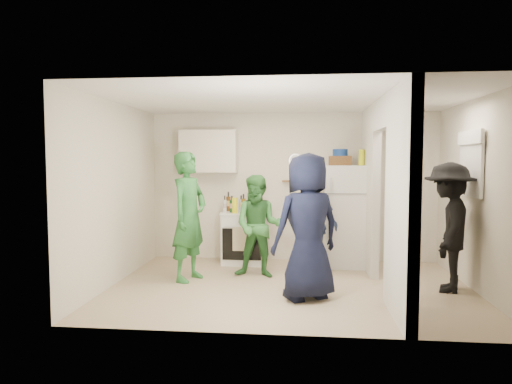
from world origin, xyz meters
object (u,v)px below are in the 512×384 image
at_px(stove, 244,237).
at_px(blue_bowl, 340,153).
at_px(fridge, 346,216).
at_px(wicker_basket, 340,161).
at_px(person_green_center, 259,226).
at_px(person_nook, 449,227).
at_px(person_navy, 307,226).
at_px(yellow_cup_stack_top, 362,158).
at_px(person_green_left, 189,216).
at_px(person_denim, 312,224).

bearing_deg(stove, blue_bowl, 0.74).
bearing_deg(blue_bowl, fridge, -26.57).
relative_size(wicker_basket, person_green_center, 0.23).
height_order(person_green_center, person_nook, person_nook).
height_order(fridge, person_navy, person_navy).
height_order(yellow_cup_stack_top, person_nook, yellow_cup_stack_top).
height_order(stove, blue_bowl, blue_bowl).
bearing_deg(person_navy, wicker_basket, -134.97).
relative_size(person_green_left, person_green_center, 1.22).
bearing_deg(person_green_center, person_denim, 25.15).
relative_size(person_green_center, person_navy, 0.83).
bearing_deg(stove, person_green_left, -119.43).
distance_m(fridge, person_green_left, 2.55).
xyz_separation_m(stove, person_navy, (1.01, -1.87, 0.47)).
relative_size(wicker_basket, blue_bowl, 1.46).
bearing_deg(blue_bowl, yellow_cup_stack_top, -25.11).
xyz_separation_m(yellow_cup_stack_top, person_nook, (0.97, -1.21, -0.90)).
distance_m(blue_bowl, person_green_left, 2.64).
bearing_deg(person_nook, wicker_basket, -117.08).
bearing_deg(fridge, yellow_cup_stack_top, -24.44).
relative_size(wicker_basket, person_denim, 0.23).
xyz_separation_m(stove, yellow_cup_stack_top, (1.87, -0.13, 1.32)).
relative_size(stove, person_green_center, 0.57).
height_order(fridge, person_green_center, fridge).
bearing_deg(wicker_basket, person_green_center, -144.24).
distance_m(stove, yellow_cup_stack_top, 2.29).
bearing_deg(person_green_center, fridge, 37.44).
height_order(yellow_cup_stack_top, person_green_center, yellow_cup_stack_top).
bearing_deg(person_green_center, person_navy, -50.11).
xyz_separation_m(fridge, person_navy, (-0.64, -1.84, 0.09)).
bearing_deg(yellow_cup_stack_top, person_green_left, -158.20).
bearing_deg(yellow_cup_stack_top, person_nook, -51.39).
bearing_deg(blue_bowl, person_nook, -46.59).
distance_m(person_green_left, person_navy, 1.81).
height_order(wicker_basket, person_nook, wicker_basket).
distance_m(wicker_basket, person_green_center, 1.79).
bearing_deg(person_green_left, yellow_cup_stack_top, -46.87).
bearing_deg(yellow_cup_stack_top, blue_bowl, 154.89).
xyz_separation_m(blue_bowl, person_green_center, (-1.23, -0.89, -1.08)).
bearing_deg(fridge, person_green_left, -154.27).
distance_m(blue_bowl, person_denim, 1.31).
distance_m(stove, person_green_left, 1.39).
distance_m(wicker_basket, blue_bowl, 0.13).
relative_size(fridge, person_green_center, 1.09).
distance_m(yellow_cup_stack_top, person_navy, 2.12).
distance_m(blue_bowl, yellow_cup_stack_top, 0.36).
bearing_deg(wicker_basket, person_denim, -126.56).
height_order(stove, person_green_left, person_green_left).
relative_size(blue_bowl, person_denim, 0.16).
relative_size(yellow_cup_stack_top, person_navy, 0.14).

